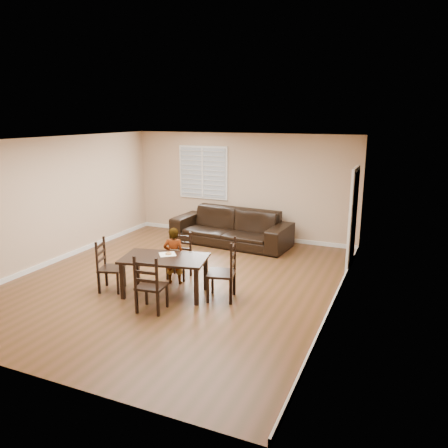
{
  "coord_description": "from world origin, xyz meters",
  "views": [
    {
      "loc": [
        4.0,
        -6.95,
        3.13
      ],
      "look_at": [
        0.62,
        0.88,
        1.0
      ],
      "focal_mm": 35.0,
      "sensor_mm": 36.0,
      "label": 1
    }
  ],
  "objects": [
    {
      "name": "napkin",
      "position": [
        0.1,
        -0.49,
        0.7
      ],
      "size": [
        0.4,
        0.4,
        0.0
      ],
      "primitive_type": "cube",
      "rotation": [
        0.0,
        0.0,
        0.67
      ],
      "color": "beige",
      "rests_on": "dining_table"
    },
    {
      "name": "chair_near",
      "position": [
        -0.05,
        0.28,
        0.41
      ],
      "size": [
        0.43,
        0.41,
        0.91
      ],
      "rotation": [
        0.0,
        0.0,
        0.07
      ],
      "color": "black",
      "rests_on": "ground"
    },
    {
      "name": "chair_far",
      "position": [
        0.29,
        -1.43,
        0.44
      ],
      "size": [
        0.48,
        0.46,
        0.97
      ],
      "rotation": [
        0.0,
        0.0,
        3.26
      ],
      "color": "black",
      "rests_on": "ground"
    },
    {
      "name": "ground",
      "position": [
        0.0,
        0.0,
        0.0
      ],
      "size": [
        7.0,
        7.0,
        0.0
      ],
      "primitive_type": "plane",
      "color": "brown",
      "rests_on": "ground"
    },
    {
      "name": "child",
      "position": [
        0.02,
        -0.12,
        0.55
      ],
      "size": [
        0.46,
        0.37,
        1.1
      ],
      "primitive_type": "imported",
      "rotation": [
        0.0,
        0.0,
        3.43
      ],
      "color": "gray",
      "rests_on": "ground"
    },
    {
      "name": "donut",
      "position": [
        0.12,
        -0.48,
        0.72
      ],
      "size": [
        0.11,
        0.11,
        0.04
      ],
      "color": "#BB7D43",
      "rests_on": "napkin"
    },
    {
      "name": "dining_table",
      "position": [
        0.13,
        -0.65,
        0.61
      ],
      "size": [
        1.63,
        1.13,
        0.7
      ],
      "rotation": [
        0.0,
        0.0,
        0.21
      ],
      "color": "black",
      "rests_on": "ground"
    },
    {
      "name": "sofa",
      "position": [
        -0.0,
        2.75,
        0.43
      ],
      "size": [
        3.03,
        1.39,
        0.86
      ],
      "primitive_type": "imported",
      "rotation": [
        0.0,
        0.0,
        -0.08
      ],
      "color": "black",
      "rests_on": "ground"
    },
    {
      "name": "room",
      "position": [
        0.04,
        0.18,
        1.81
      ],
      "size": [
        6.04,
        7.04,
        2.72
      ],
      "color": "tan",
      "rests_on": "ground"
    },
    {
      "name": "chair_right",
      "position": [
        1.26,
        -0.4,
        0.49
      ],
      "size": [
        0.56,
        0.58,
        1.09
      ],
      "rotation": [
        0.0,
        0.0,
        -1.33
      ],
      "color": "black",
      "rests_on": "ground"
    },
    {
      "name": "chair_left",
      "position": [
        -0.98,
        -0.9,
        0.44
      ],
      "size": [
        0.52,
        0.54,
        0.97
      ],
      "rotation": [
        0.0,
        0.0,
        1.88
      ],
      "color": "black",
      "rests_on": "ground"
    }
  ]
}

